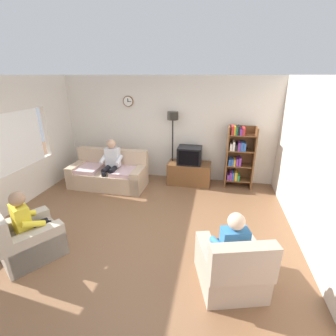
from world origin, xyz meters
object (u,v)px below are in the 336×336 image
Objects in this scene: tv_stand at (189,173)px; person_on_couch at (111,162)px; couch at (109,174)px; armchair_near_window at (27,240)px; floor_lamp at (173,128)px; person_in_right_armchair at (231,244)px; armchair_near_bookshelf at (231,268)px; tv at (190,155)px; person_in_left_armchair at (29,220)px; bookshelf at (238,156)px.

person_on_couch is at bearing -160.34° from tv_stand.
armchair_near_window is at bearing -93.19° from couch.
floor_lamp is 3.95m from armchair_near_window.
armchair_near_bookshelf is at bearing -73.69° from person_in_right_armchair.
person_in_right_armchair reaches higher than tv.
person_in_left_armchair is (-0.25, -2.54, -0.09)m from person_on_couch.
tv reaches higher than armchair_near_bookshelf.
tv reaches higher than armchair_near_window.
person_on_couch is (0.30, 2.61, 0.41)m from armchair_near_window.
bookshelf is at bearing 85.66° from armchair_near_bookshelf.
bookshelf is (1.20, 0.09, 0.04)m from tv.
tv_stand is at bearing -11.96° from floor_lamp.
bookshelf is 1.27× the size of person_on_couch.
bookshelf is 1.41× the size of person_in_left_armchair.
armchair_near_bookshelf is at bearing -42.26° from couch.
tv_stand is at bearing 106.31° from armchair_near_bookshelf.
tv is 0.82m from floor_lamp.
armchair_near_window is (-2.16, -3.28, 0.01)m from tv_stand.
armchair_near_bookshelf is at bearing -94.34° from bookshelf.
person_on_couch is (-1.86, -0.67, 0.42)m from tv_stand.
tv is at bearing 14.82° from couch.
armchair_near_bookshelf is at bearing -0.76° from person_in_left_armchair.
bookshelf is 1.41× the size of person_in_right_armchair.
tv reaches higher than tv_stand.
tv is 0.38× the size of bookshelf.
bookshelf is at bearing 4.27° from tv.
couch is at bearing 87.79° from person_in_left_armchair.
couch is at bearing -164.53° from tv_stand.
person_on_couch is 2.55m from person_in_left_armchair.
bookshelf is (3.21, 0.62, 0.51)m from couch.
armchair_near_bookshelf is at bearing 0.63° from armchair_near_window.
floor_lamp reaches higher than couch.
tv is 3.39m from armchair_near_bookshelf.
couch is 1.74× the size of tv_stand.
person_in_right_armchair is at bearing -66.87° from floor_lamp.
armchair_near_bookshelf is at bearing -67.03° from floor_lamp.
tv_stand is (2.01, 0.56, -0.03)m from couch.
floor_lamp is 3.78m from person_in_left_armchair.
tv_stand is 1.32m from bookshelf.
person_in_left_armchair is (-2.11, -3.18, -0.18)m from tv.
person_on_couch is at bearing 83.53° from armchair_near_window.
floor_lamp is 1.76m from person_on_couch.
couch is at bearing 138.42° from person_in_right_armchair.
floor_lamp is at bearing 178.83° from bookshelf.
person_in_left_armchair is at bearing -123.59° from tv.
tv_stand is 3.30m from person_in_right_armchair.
person_in_left_armchair is 1.00× the size of person_in_right_armchair.
tv is (2.01, 0.53, 0.47)m from couch.
bookshelf reaches higher than couch.
person_in_left_armchair is at bearing 56.60° from armchair_near_window.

